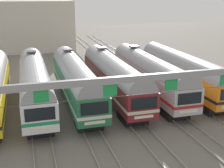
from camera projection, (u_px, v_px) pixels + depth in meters
The scene contains 9 objects.
ground_plane at pixel (95, 101), 33.54m from camera, with size 160.00×160.00×0.00m, color slate.
track_bed at pixel (71, 66), 49.13m from camera, with size 22.69×70.00×0.15m.
commuter_train_white at pixel (35, 82), 31.05m from camera, with size 2.88×18.06×5.05m.
commuter_train_green at pixel (75, 79), 32.19m from camera, with size 2.88×18.06×5.05m.
commuter_train_maroon at pixel (113, 76), 33.33m from camera, with size 2.88×18.06×5.05m.
commuter_train_stainless at pixel (149, 73), 34.46m from camera, with size 2.88×18.06×5.05m.
commuter_train_orange at pixel (182, 71), 35.60m from camera, with size 2.88×18.06×4.77m.
catenary_gantry at pixel (141, 91), 19.58m from camera, with size 26.42×0.44×6.97m.
maintenance_building at pixel (11, 26), 61.09m from camera, with size 24.82×10.00×10.02m, color beige.
Camera 1 is at (-7.06, -30.82, 11.47)m, focal length 48.40 mm.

